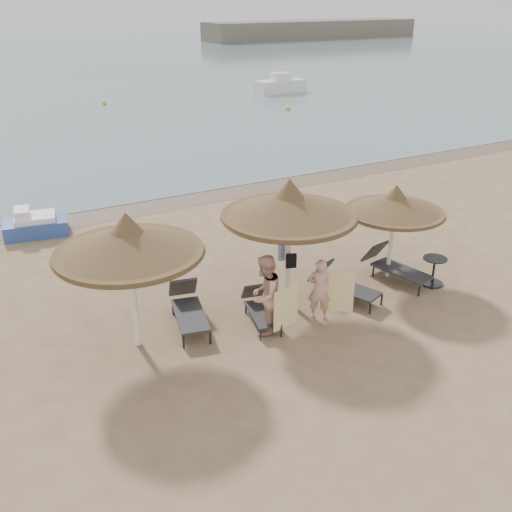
{
  "coord_description": "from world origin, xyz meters",
  "views": [
    {
      "loc": [
        -6.35,
        -10.04,
        7.18
      ],
      "look_at": [
        -0.14,
        1.2,
        1.27
      ],
      "focal_mm": 40.0,
      "sensor_mm": 36.0,
      "label": 1
    }
  ],
  "objects": [
    {
      "name": "ground",
      "position": [
        0.0,
        0.0,
        0.0
      ],
      "size": [
        160.0,
        160.0,
        0.0
      ],
      "primitive_type": "plane",
      "color": "#947658",
      "rests_on": "ground"
    },
    {
      "name": "wet_sand_strip",
      "position": [
        0.0,
        9.4,
        0.0
      ],
      "size": [
        200.0,
        1.6,
        0.01
      ],
      "primitive_type": "cube",
      "color": "brown",
      "rests_on": "ground"
    },
    {
      "name": "palapa_left",
      "position": [
        -3.43,
        0.74,
        2.52
      ],
      "size": [
        3.19,
        3.19,
        3.16
      ],
      "rotation": [
        0.0,
        0.0,
        0.36
      ],
      "color": "white",
      "rests_on": "ground"
    },
    {
      "name": "palapa_center",
      "position": [
        0.52,
        0.77,
        2.62
      ],
      "size": [
        3.31,
        3.31,
        3.29
      ],
      "rotation": [
        0.0,
        0.0,
        0.22
      ],
      "color": "white",
      "rests_on": "ground"
    },
    {
      "name": "palapa_right",
      "position": [
        3.77,
        0.67,
        2.12
      ],
      "size": [
        2.69,
        2.69,
        2.67
      ],
      "rotation": [
        0.0,
        0.0,
        0.24
      ],
      "color": "white",
      "rests_on": "ground"
    },
    {
      "name": "lounger_far_left",
      "position": [
        -2.05,
        1.1,
        0.41
      ],
      "size": [
        1.1,
        2.11,
        0.9
      ],
      "rotation": [
        0.0,
        0.0,
        -0.22
      ],
      "color": "black",
      "rests_on": "ground"
    },
    {
      "name": "lounger_near_left",
      "position": [
        -0.5,
        0.36,
        0.33
      ],
      "size": [
        0.89,
        1.73,
        0.74
      ],
      "rotation": [
        0.0,
        0.0,
        -0.22
      ],
      "color": "black",
      "rests_on": "ground"
    },
    {
      "name": "lounger_near_right",
      "position": [
        1.9,
        0.34,
        0.39
      ],
      "size": [
        1.27,
        2.01,
        0.86
      ],
      "rotation": [
        0.0,
        0.0,
        0.36
      ],
      "color": "black",
      "rests_on": "ground"
    },
    {
      "name": "lounger_far_right",
      "position": [
        3.79,
        0.49,
        0.41
      ],
      "size": [
        1.04,
        2.11,
        0.9
      ],
      "rotation": [
        0.0,
        0.0,
        0.19
      ],
      "color": "black",
      "rests_on": "ground"
    },
    {
      "name": "side_table",
      "position": [
        4.51,
        -0.29,
        0.37
      ],
      "size": [
        0.64,
        0.64,
        0.78
      ],
      "rotation": [
        0.0,
        0.0,
        -0.34
      ],
      "color": "black",
      "rests_on": "ground"
    },
    {
      "name": "person_left",
      "position": [
        -0.67,
        -0.18,
        1.12
      ],
      "size": [
        1.23,
        1.14,
        2.24
      ],
      "primitive_type": "imported",
      "rotation": [
        0.0,
        0.0,
        3.75
      ],
      "color": "#D69E8C",
      "rests_on": "ground"
    },
    {
      "name": "person_right",
      "position": [
        0.77,
        -0.27,
        0.91
      ],
      "size": [
        1.0,
        0.92,
        1.82
      ],
      "primitive_type": "imported",
      "rotation": [
        0.0,
        0.0,
        2.54
      ],
      "color": "#D69E8C",
      "rests_on": "ground"
    },
    {
      "name": "towel_left",
      "position": [
        -0.32,
        -0.53,
        0.72
      ],
      "size": [
        0.73,
        0.16,
        1.04
      ],
      "rotation": [
        0.0,
        0.0,
        0.19
      ],
      "color": "yellow",
      "rests_on": "ground"
    },
    {
      "name": "towel_right",
      "position": [
        1.12,
        -0.52,
        0.76
      ],
      "size": [
        0.65,
        0.46,
        1.09
      ],
      "rotation": [
        0.0,
        0.0,
        -0.61
      ],
      "color": "yellow",
      "rests_on": "ground"
    },
    {
      "name": "bag_patterned",
      "position": [
        0.52,
        0.95,
        1.35
      ],
      "size": [
        0.34,
        0.19,
        0.41
      ],
      "rotation": [
        0.0,
        0.0,
        0.26
      ],
      "color": "silver",
      "rests_on": "ground"
    },
    {
      "name": "bag_dark",
      "position": [
        0.52,
        0.61,
        1.24
      ],
      "size": [
        0.27,
        0.17,
        0.37
      ],
      "rotation": [
        0.0,
        0.0,
        -0.33
      ],
      "color": "black",
      "rests_on": "ground"
    },
    {
      "name": "pedal_boat",
      "position": [
        -4.29,
        8.63,
        0.34
      ],
      "size": [
        2.15,
        1.49,
        0.92
      ],
      "rotation": [
        0.0,
        0.0,
        -0.17
      ],
      "color": "#2E4C9A",
      "rests_on": "ground"
    },
    {
      "name": "buoy_mid",
      "position": [
        4.23,
        31.51,
        0.17
      ],
      "size": [
        0.33,
        0.33,
        0.33
      ],
      "primitive_type": "sphere",
      "color": "yellow",
      "rests_on": "ground"
    },
    {
      "name": "buoy_right",
      "position": [
        14.61,
        23.38,
        0.17
      ],
      "size": [
        0.34,
        0.34,
        0.34
      ],
      "primitive_type": "sphere",
      "color": "yellow",
      "rests_on": "ground"
    }
  ]
}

